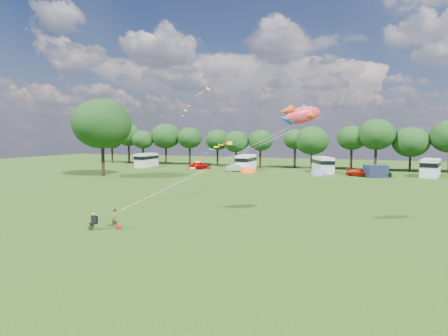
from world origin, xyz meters
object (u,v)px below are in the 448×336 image
(tent_greyblue, at_px, (318,176))
(campervan_b, at_px, (246,162))
(car_d, at_px, (376,172))
(car_b, at_px, (237,168))
(campervan_a, at_px, (146,160))
(kite_flyer, at_px, (115,218))
(camp_chair, at_px, (94,219))
(big_tree, at_px, (102,124))
(car_a, at_px, (200,165))
(tent_orange, at_px, (248,173))
(car_c, at_px, (359,173))
(campervan_d, at_px, (430,167))
(fish_kite, at_px, (299,115))
(campervan_c, at_px, (323,164))

(tent_greyblue, bearing_deg, campervan_b, 157.06)
(car_d, height_order, tent_greyblue, car_d)
(car_b, xyz_separation_m, campervan_a, (-22.21, 2.71, 0.91))
(kite_flyer, height_order, camp_chair, kite_flyer)
(big_tree, height_order, kite_flyer, big_tree)
(big_tree, bearing_deg, camp_chair, -52.33)
(big_tree, height_order, car_a, big_tree)
(car_a, distance_m, tent_orange, 12.73)
(car_a, relative_size, car_c, 1.13)
(big_tree, bearing_deg, kite_flyer, -50.06)
(car_b, relative_size, kite_flyer, 2.72)
(campervan_d, xyz_separation_m, tent_orange, (-30.84, -5.07, -1.63))
(campervan_b, height_order, tent_greyblue, campervan_b)
(car_c, distance_m, tent_orange, 19.53)
(car_a, xyz_separation_m, fish_kite, (27.32, -40.42, 7.93))
(big_tree, relative_size, car_d, 2.43)
(car_b, relative_size, car_d, 0.75)
(car_a, xyz_separation_m, campervan_d, (42.74, 0.63, 0.87))
(kite_flyer, distance_m, camp_chair, 1.53)
(car_b, relative_size, fish_kite, 1.11)
(car_c, xyz_separation_m, campervan_c, (-6.45, 3.78, 0.98))
(car_c, bearing_deg, fish_kite, -171.78)
(campervan_b, xyz_separation_m, fish_kite, (17.78, -42.28, 7.06))
(big_tree, bearing_deg, car_b, 40.63)
(car_c, bearing_deg, campervan_a, 100.08)
(car_a, xyz_separation_m, car_d, (34.09, -2.24, -0.03))
(campervan_c, xyz_separation_m, tent_greyblue, (-0.15, -5.72, -1.59))
(camp_chair, relative_size, fish_kite, 0.34)
(campervan_b, bearing_deg, tent_orange, -159.12)
(campervan_a, xyz_separation_m, tent_orange, (25.29, -5.12, -1.61))
(campervan_a, relative_size, campervan_d, 0.93)
(campervan_b, relative_size, kite_flyer, 4.18)
(car_a, xyz_separation_m, campervan_a, (-13.38, 0.67, 0.85))
(car_b, distance_m, campervan_b, 4.07)
(car_a, height_order, campervan_b, campervan_b)
(campervan_a, distance_m, campervan_c, 38.28)
(campervan_b, bearing_deg, big_tree, 136.03)
(big_tree, relative_size, campervan_a, 2.12)
(car_b, relative_size, tent_orange, 1.25)
(campervan_a, relative_size, fish_kite, 1.70)
(campervan_c, height_order, tent_orange, campervan_c)
(big_tree, height_order, car_b, big_tree)
(kite_flyer, bearing_deg, car_a, 92.47)
(car_d, distance_m, campervan_c, 9.83)
(car_c, xyz_separation_m, campervan_d, (11.39, 3.26, 1.03))
(car_c, bearing_deg, tent_greyblue, 120.72)
(car_a, relative_size, tent_orange, 1.43)
(car_d, bearing_deg, kite_flyer, 174.01)
(tent_orange, relative_size, kite_flyer, 2.17)
(car_b, bearing_deg, car_a, 59.89)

